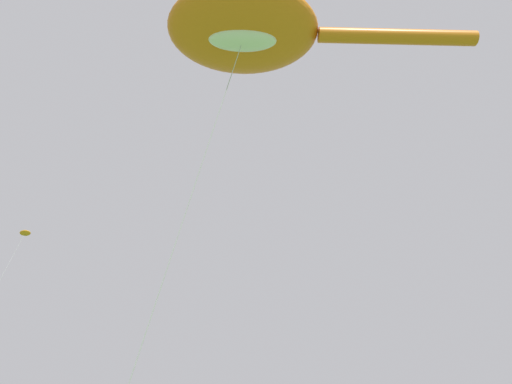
# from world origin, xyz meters

# --- Properties ---
(big_show_kite) EXTENTS (6.45, 12.76, 16.31)m
(big_show_kite) POSITION_xyz_m (-0.69, 5.64, 15.52)
(big_show_kite) COLOR orange
(big_show_kite) RESTS_ON ground
(small_kite_streamer_purple) EXTENTS (1.77, 1.33, 18.48)m
(small_kite_streamer_purple) POSITION_xyz_m (8.63, 27.15, 17.75)
(small_kite_streamer_purple) COLOR orange
(small_kite_streamer_purple) RESTS_ON ground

